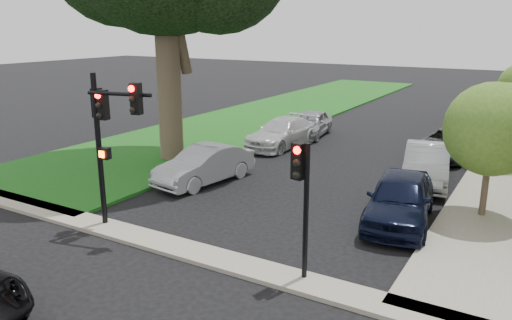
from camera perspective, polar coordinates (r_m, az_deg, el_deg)
The scene contains 15 objects.
ground at distance 12.50m, azimuth -12.13°, elevation -14.14°, with size 140.00×140.00×0.00m, color black.
grass_strip at distance 36.42m, azimuth 3.05°, elevation 5.64°, with size 8.00×44.00×0.12m, color #165B15.
sidewalk_cross at distance 13.81m, azimuth -6.46°, elevation -10.62°, with size 60.00×1.00×0.12m, color gray.
small_tree_a at distance 17.10m, azimuth 25.39°, elevation 3.18°, with size 2.94×2.94×4.41m.
small_tree_b at distance 24.21m, azimuth 27.03°, elevation 4.98°, with size 2.47×2.47×3.71m.
traffic_signal_main at distance 15.21m, azimuth -16.70°, elevation 3.96°, with size 2.31×0.67×4.73m.
traffic_signal_secondary at distance 11.68m, azimuth 5.26°, elevation -3.02°, with size 0.46×0.37×3.46m.
car_parked_0 at distance 16.27m, azimuth 16.14°, elevation -4.26°, with size 1.90×4.73×1.61m, color black.
car_parked_1 at distance 20.66m, azimuth 18.90°, elevation -0.48°, with size 1.64×4.69×1.55m, color #999BA0.
car_parked_2 at distance 25.20m, azimuth 21.11°, elevation 1.81°, with size 2.25×4.89×1.36m, color #3F4247.
car_parked_3 at distance 33.88m, azimuth 23.33°, elevation 4.70°, with size 1.50×3.73×1.27m, color maroon.
car_parked_4 at distance 39.06m, azimuth 25.11°, elevation 5.78°, with size 1.84×4.54×1.32m, color #3F4247.
car_parked_5 at distance 19.74m, azimuth -5.89°, elevation -0.57°, with size 1.54×4.42×1.46m, color #999BA0.
car_parked_6 at distance 25.62m, azimuth 3.00°, elevation 3.12°, with size 2.03×4.99×1.45m, color silver.
car_parked_7 at distance 28.27m, azimuth 6.29°, elevation 4.18°, with size 1.70×4.22×1.44m, color #999BA0.
Camera 1 is at (7.61, -7.86, 6.03)m, focal length 35.00 mm.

